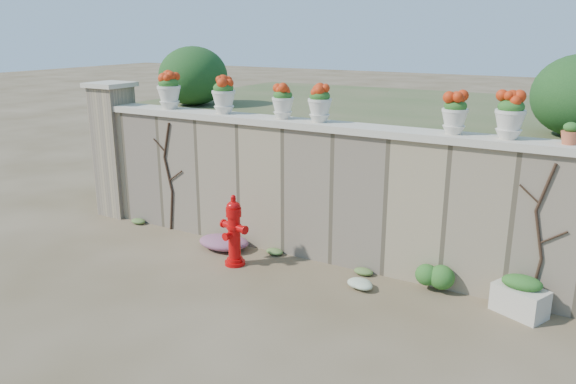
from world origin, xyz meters
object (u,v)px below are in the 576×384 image
Objects in this scene: fire_hydrant at (234,230)px; terracotta_pot at (570,134)px; planter_box at (520,296)px; urn_pot_0 at (169,90)px.

fire_hydrant is 4.62m from terracotta_pot.
terracotta_pot reaches higher than planter_box.
fire_hydrant is 1.73× the size of urn_pot_0.
urn_pot_0 reaches higher than planter_box.
planter_box is 2.83× the size of terracotta_pot.
urn_pot_0 reaches higher than terracotta_pot.
terracotta_pot is at bearing -0.00° from urn_pot_0.
terracotta_pot is (6.14, -0.00, -0.19)m from urn_pot_0.
fire_hydrant is 1.52× the size of planter_box.
terracotta_pot is (0.27, 0.41, 1.98)m from planter_box.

